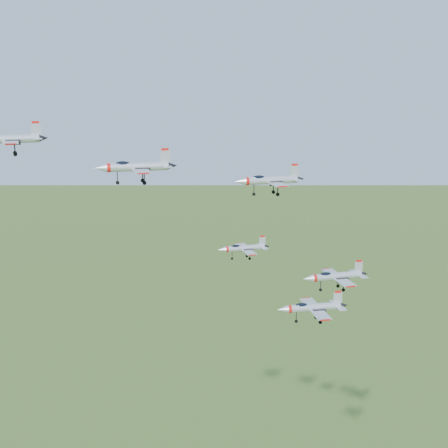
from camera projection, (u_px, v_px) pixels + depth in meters
name	position (u px, v px, depth m)	size (l,w,h in m)	color
jet_lead	(6.00, 139.00, 99.86)	(12.93, 10.78, 3.46)	silver
jet_left_high	(135.00, 167.00, 98.93)	(13.17, 11.11, 3.54)	silver
jet_right_high	(269.00, 180.00, 88.50)	(10.39, 8.76, 2.80)	silver
jet_left_low	(243.00, 248.00, 122.65)	(10.67, 8.99, 2.87)	silver
jet_right_low	(312.00, 307.00, 103.32)	(12.10, 10.28, 3.29)	silver
jet_trail	(335.00, 276.00, 124.36)	(13.96, 11.75, 3.75)	silver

